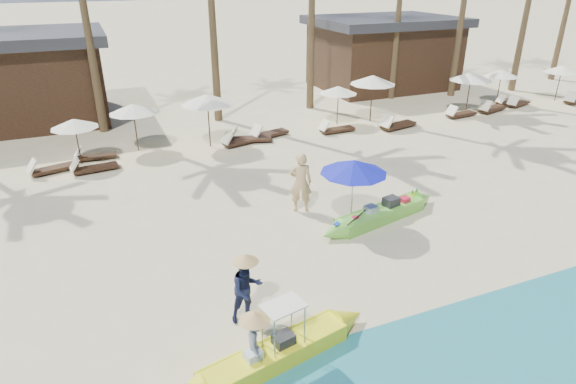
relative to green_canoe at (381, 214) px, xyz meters
name	(u,v)px	position (x,y,z in m)	size (l,w,h in m)	color
ground	(282,277)	(-3.91, -1.63, -0.22)	(240.00, 240.00, 0.00)	beige
green_canoe	(381,214)	(0.00, 0.00, 0.00)	(5.08, 1.49, 0.65)	#64BC39
yellow_canoe	(275,354)	(-5.11, -4.25, -0.01)	(4.95, 1.37, 1.30)	yellow
tourist	(301,182)	(-2.01, 1.54, 0.76)	(0.71, 0.47, 1.95)	tan
vendor_green	(247,289)	(-5.19, -2.78, 0.54)	(0.74, 0.58, 1.53)	#151B3C
vendor_yellow	(255,340)	(-5.51, -4.27, 0.49)	(0.69, 0.39, 1.06)	gray
blue_umbrella	(354,167)	(-1.01, 0.08, 1.67)	(1.94, 1.94, 2.09)	#99999E
resort_parasol_4	(74,123)	(-8.37, 8.58, 1.43)	(1.77, 1.77, 1.83)	#362316
lounger_4_left	(50,168)	(-9.45, 7.99, -0.02)	(1.81, 0.98, 0.59)	#362316
lounger_4_right	(93,156)	(-7.89, 8.82, -0.04)	(1.63, 0.54, 0.55)	#362316
resort_parasol_5	(133,108)	(-6.10, 9.27, 1.60)	(1.96, 1.96, 2.02)	#362316
lounger_5_left	(92,167)	(-8.00, 7.49, -0.03)	(1.74, 0.69, 0.57)	#362316
resort_parasol_6	(207,99)	(-3.14, 8.61, 1.85)	(2.23, 2.23, 2.30)	#362316
lounger_6_left	(248,138)	(-1.46, 8.50, -0.01)	(1.95, 1.08, 0.63)	#362316
lounger_6_right	(239,141)	(-1.95, 8.28, -0.02)	(1.80, 0.94, 0.59)	#362316
resort_parasol_7	(338,90)	(3.49, 9.45, 1.48)	(1.83, 1.83, 1.88)	#362316
lounger_7_left	(268,133)	(-0.42, 8.79, -0.01)	(1.92, 1.02, 0.62)	#362316
lounger_7_right	(335,129)	(2.74, 8.23, -0.02)	(1.74, 0.58, 0.59)	#362316
resort_parasol_8	(373,80)	(5.26, 9.25, 1.86)	(2.24, 2.24, 2.31)	#362316
lounger_8_left	(396,124)	(5.74, 7.64, 0.00)	(2.05, 1.00, 0.67)	#362316
resort_parasol_9	(471,76)	(10.58, 8.37, 1.78)	(2.15, 2.15, 2.22)	#362316
lounger_9_left	(460,114)	(9.90, 8.06, -0.02)	(1.81, 0.72, 0.60)	#362316
lounger_9_right	(491,108)	(12.14, 8.21, 0.00)	(2.00, 1.07, 0.65)	#362316
resort_parasol_10	(502,73)	(13.72, 9.44, 1.51)	(1.87, 1.87, 1.92)	#362316
lounger_10_left	(509,102)	(14.12, 8.93, -0.03)	(1.68, 0.68, 0.56)	#362316
lounger_10_right	(518,103)	(14.37, 8.53, -0.03)	(1.78, 0.99, 0.58)	#362316
resort_parasol_11	(562,69)	(17.43, 8.69, 1.60)	(1.96, 1.96, 2.02)	#362316
lounger_11_left	(575,99)	(17.97, 7.83, 0.00)	(2.00, 1.10, 0.65)	#362316
pavilion_east	(383,52)	(10.09, 15.87, 1.98)	(8.80, 6.60, 4.30)	#362316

